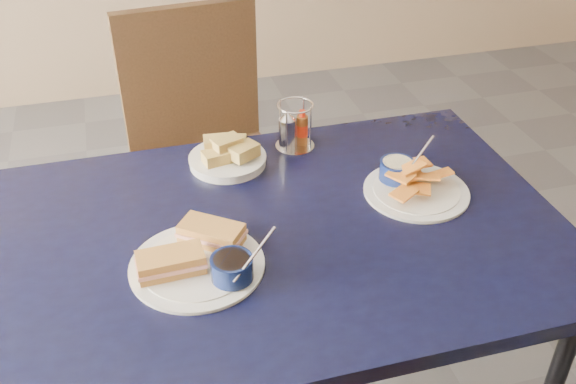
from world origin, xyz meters
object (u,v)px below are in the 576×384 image
object	(u,v)px
chair_far	(205,138)
condiment_caddy	(293,129)
sandwich_plate	(201,257)
plantain_plate	(410,182)
dining_table	(280,247)
bread_basket	(228,155)

from	to	relation	value
chair_far	condiment_caddy	xyz separation A→B (m)	(0.19, -0.43, 0.23)
sandwich_plate	condiment_caddy	xyz separation A→B (m)	(0.33, 0.44, 0.03)
condiment_caddy	plantain_plate	bearing A→B (deg)	-51.11
sandwich_plate	plantain_plate	xyz separation A→B (m)	(0.56, 0.15, -0.00)
chair_far	dining_table	bearing A→B (deg)	-85.55
plantain_plate	bread_basket	distance (m)	0.49
sandwich_plate	bread_basket	size ratio (longest dim) A/B	1.52
chair_far	bread_basket	world-z (taller)	chair_far
plantain_plate	sandwich_plate	bearing A→B (deg)	-164.57
dining_table	bread_basket	distance (m)	0.33
dining_table	bread_basket	xyz separation A→B (m)	(-0.06, 0.31, 0.09)
plantain_plate	chair_far	bearing A→B (deg)	120.62
dining_table	plantain_plate	xyz separation A→B (m)	(0.36, 0.07, 0.08)
dining_table	bread_basket	bearing A→B (deg)	101.29
sandwich_plate	bread_basket	distance (m)	0.42
plantain_plate	condiment_caddy	xyz separation A→B (m)	(-0.23, 0.28, 0.04)
dining_table	plantain_plate	distance (m)	0.37
chair_far	sandwich_plate	xyz separation A→B (m)	(-0.14, -0.86, 0.20)
bread_basket	condiment_caddy	world-z (taller)	condiment_caddy
dining_table	sandwich_plate	bearing A→B (deg)	-157.14
condiment_caddy	sandwich_plate	bearing A→B (deg)	-127.33
chair_far	plantain_plate	bearing A→B (deg)	-59.38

